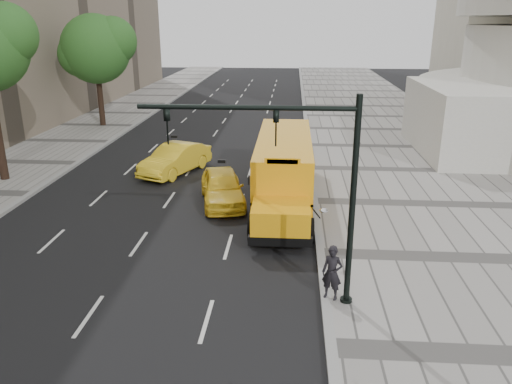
# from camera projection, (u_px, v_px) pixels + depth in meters

# --- Properties ---
(ground) EXTENTS (140.00, 140.00, 0.00)m
(ground) POSITION_uv_depth(u_px,v_px,m) (190.00, 200.00, 24.02)
(ground) COLOR black
(ground) RESTS_ON ground
(sidewalk_museum) EXTENTS (12.00, 140.00, 0.15)m
(sidewalk_museum) POSITION_uv_depth(u_px,v_px,m) (444.00, 205.00, 23.18)
(sidewalk_museum) COLOR gray
(sidewalk_museum) RESTS_ON ground
(curb_museum) EXTENTS (0.30, 140.00, 0.15)m
(curb_museum) POSITION_uv_depth(u_px,v_px,m) (315.00, 202.00, 23.59)
(curb_museum) COLOR gray
(curb_museum) RESTS_ON ground
(curb_far) EXTENTS (0.30, 140.00, 0.15)m
(curb_far) POSITION_uv_depth(u_px,v_px,m) (29.00, 195.00, 24.55)
(curb_far) COLOR gray
(curb_far) RESTS_ON ground
(tree_c) EXTENTS (5.95, 5.29, 8.74)m
(tree_c) POSITION_uv_depth(u_px,v_px,m) (97.00, 48.00, 38.59)
(tree_c) COLOR black
(tree_c) RESTS_ON ground
(school_bus) EXTENTS (2.96, 11.56, 3.19)m
(school_bus) POSITION_uv_depth(u_px,v_px,m) (284.00, 164.00, 23.63)
(school_bus) COLOR #FCA610
(school_bus) RESTS_ON ground
(taxi_near) EXTENTS (2.86, 4.98, 1.60)m
(taxi_near) POSITION_uv_depth(u_px,v_px,m) (222.00, 187.00, 23.42)
(taxi_near) COLOR yellow
(taxi_near) RESTS_ON ground
(taxi_far) EXTENTS (3.53, 5.27, 1.64)m
(taxi_far) POSITION_uv_depth(u_px,v_px,m) (175.00, 159.00, 28.05)
(taxi_far) COLOR yellow
(taxi_far) RESTS_ON ground
(pedestrian) EXTENTS (0.74, 0.62, 1.73)m
(pedestrian) POSITION_uv_depth(u_px,v_px,m) (332.00, 273.00, 15.05)
(pedestrian) COLOR black
(pedestrian) RESTS_ON sidewalk_museum
(traffic_signal) EXTENTS (6.18, 0.36, 6.40)m
(traffic_signal) POSITION_uv_depth(u_px,v_px,m) (304.00, 176.00, 13.96)
(traffic_signal) COLOR black
(traffic_signal) RESTS_ON ground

